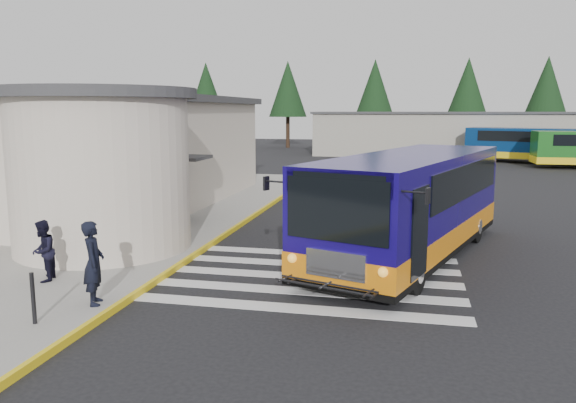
% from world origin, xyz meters
% --- Properties ---
extents(ground, '(140.00, 140.00, 0.00)m').
position_xyz_m(ground, '(0.00, 0.00, 0.00)').
color(ground, black).
rests_on(ground, ground).
extents(sidewalk, '(10.00, 34.00, 0.15)m').
position_xyz_m(sidewalk, '(-9.00, 4.00, 0.07)').
color(sidewalk, gray).
rests_on(sidewalk, ground).
extents(curb_strip, '(0.12, 34.00, 0.16)m').
position_xyz_m(curb_strip, '(-4.05, 4.00, 0.08)').
color(curb_strip, yellow).
rests_on(curb_strip, ground).
extents(station_building, '(12.70, 18.70, 4.80)m').
position_xyz_m(station_building, '(-10.84, 6.91, 2.57)').
color(station_building, '#BFB2A1').
rests_on(station_building, ground).
extents(crosswalk, '(8.00, 5.35, 0.01)m').
position_xyz_m(crosswalk, '(-0.50, -0.80, 0.01)').
color(crosswalk, silver).
rests_on(crosswalk, ground).
extents(depot_building, '(26.40, 8.40, 4.20)m').
position_xyz_m(depot_building, '(6.00, 42.00, 2.11)').
color(depot_building, gray).
rests_on(depot_building, ground).
extents(tree_line, '(58.40, 4.40, 10.00)m').
position_xyz_m(tree_line, '(6.29, 50.00, 6.77)').
color(tree_line, black).
rests_on(tree_line, ground).
extents(transit_bus, '(6.37, 11.06, 3.04)m').
position_xyz_m(transit_bus, '(2.14, 1.88, 1.46)').
color(transit_bus, '#13075C').
rests_on(transit_bus, ground).
extents(pedestrian_a, '(0.67, 0.79, 1.83)m').
position_xyz_m(pedestrian_a, '(-4.50, -4.21, 1.06)').
color(pedestrian_a, black).
rests_on(pedestrian_a, sidewalk).
extents(pedestrian_b, '(0.78, 0.88, 1.52)m').
position_xyz_m(pedestrian_b, '(-6.62, -2.98, 0.91)').
color(pedestrian_b, black).
rests_on(pedestrian_b, sidewalk).
extents(bollard, '(0.08, 0.08, 1.04)m').
position_xyz_m(bollard, '(-5.05, -5.51, 0.67)').
color(bollard, black).
rests_on(bollard, sidewalk).
extents(far_bus_a, '(9.90, 5.96, 2.47)m').
position_xyz_m(far_bus_a, '(11.58, 35.17, 1.61)').
color(far_bus_a, navy).
rests_on(far_bus_a, ground).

